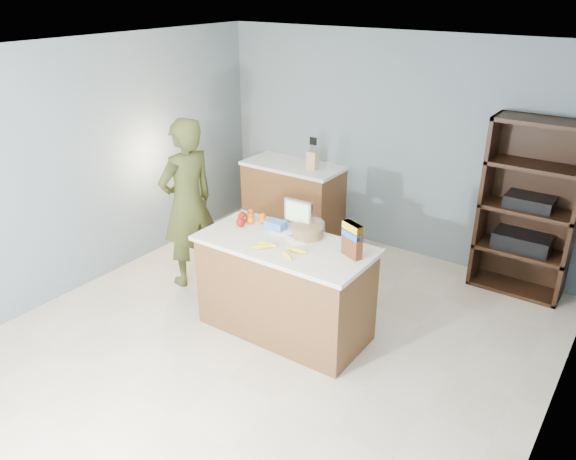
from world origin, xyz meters
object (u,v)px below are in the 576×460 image
Objects in this scene: counter_peninsula at (285,291)px; person at (187,203)px; shelving_unit at (529,211)px; cereal_box at (352,237)px; tv at (298,213)px.

counter_peninsula is 0.88× the size of person.
shelving_unit is 2.18m from cereal_box.
counter_peninsula is 0.71m from tv.
person is 1.98m from cereal_box.
person reaches higher than tv.
shelving_unit is 6.38× the size of tv.
tv is at bearing 163.01° from cereal_box.
tv is at bearing 101.49° from counter_peninsula.
shelving_unit is (1.55, 2.05, 0.45)m from counter_peninsula.
counter_peninsula is 5.53× the size of tv.
tv is at bearing 103.45° from person.
person is at bearing 170.96° from counter_peninsula.
counter_peninsula is 0.87× the size of shelving_unit.
counter_peninsula is at bearing -170.84° from cereal_box.
shelving_unit is 6.11× the size of cereal_box.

